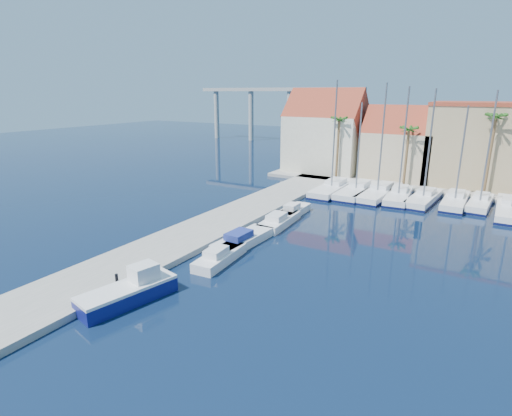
{
  "coord_description": "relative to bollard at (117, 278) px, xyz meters",
  "views": [
    {
      "loc": [
        14.44,
        -16.22,
        13.26
      ],
      "look_at": [
        -3.69,
        14.07,
        3.0
      ],
      "focal_mm": 28.0,
      "sensor_mm": 36.0,
      "label": 1
    }
  ],
  "objects": [
    {
      "name": "motorboat_west_0",
      "position": [
        3.62,
        7.24,
        -0.27
      ],
      "size": [
        2.28,
        5.87,
        1.4
      ],
      "rotation": [
        0.0,
        0.0,
        0.08
      ],
      "color": "white",
      "rests_on": "ground"
    },
    {
      "name": "sailboat_4",
      "position": [
        14.77,
        35.18,
        -0.17
      ],
      "size": [
        3.36,
        9.91,
        13.71
      ],
      "rotation": [
        0.0,
        0.0,
        -0.08
      ],
      "color": "white",
      "rests_on": "ground"
    },
    {
      "name": "shore_north",
      "position": [
        17.02,
        47.4,
        -0.52
      ],
      "size": [
        54.0,
        16.0,
        0.5
      ],
      "primitive_type": "cube",
      "color": "gray",
      "rests_on": "ground"
    },
    {
      "name": "sailboat_2",
      "position": [
        9.14,
        35.43,
        -0.19
      ],
      "size": [
        3.73,
        11.83,
        14.4
      ],
      "rotation": [
        0.0,
        0.0,
        -0.06
      ],
      "color": "white",
      "rests_on": "ground"
    },
    {
      "name": "building_0",
      "position": [
        -2.98,
        46.4,
        5.75
      ],
      "size": [
        12.3,
        9.0,
        13.5
      ],
      "color": "beige",
      "rests_on": "shore_north"
    },
    {
      "name": "viaduct",
      "position": [
        -32.05,
        81.4,
        9.47
      ],
      "size": [
        48.0,
        2.2,
        14.45
      ],
      "color": "#9E9E99",
      "rests_on": "ground"
    },
    {
      "name": "palm_2",
      "position": [
        21.02,
        41.4,
        9.24
      ],
      "size": [
        2.6,
        2.6,
        11.15
      ],
      "color": "brown",
      "rests_on": "shore_north"
    },
    {
      "name": "sailboat_0",
      "position": [
        3.07,
        34.66,
        -0.18
      ],
      "size": [
        3.08,
        11.53,
        14.78
      ],
      "rotation": [
        0.0,
        0.0,
        0.0
      ],
      "color": "white",
      "rests_on": "ground"
    },
    {
      "name": "sailboat_3",
      "position": [
        11.76,
        35.03,
        -0.17
      ],
      "size": [
        3.45,
        10.15,
        13.95
      ],
      "rotation": [
        0.0,
        0.0,
        0.08
      ],
      "color": "white",
      "rests_on": "ground"
    },
    {
      "name": "motorboat_west_3",
      "position": [
        3.09,
        22.09,
        -0.27
      ],
      "size": [
        1.9,
        5.63,
        1.4
      ],
      "rotation": [
        0.0,
        0.0,
        0.02
      ],
      "color": "white",
      "rests_on": "ground"
    },
    {
      "name": "palm_1",
      "position": [
        11.02,
        41.4,
        7.36
      ],
      "size": [
        2.6,
        2.6,
        9.15
      ],
      "color": "brown",
      "rests_on": "shore_north"
    },
    {
      "name": "bollard",
      "position": [
        0.0,
        0.0,
        0.0
      ],
      "size": [
        0.22,
        0.22,
        0.55
      ],
      "primitive_type": "cylinder",
      "color": "black",
      "rests_on": "quay_west"
    },
    {
      "name": "palm_0",
      "position": [
        1.02,
        41.4,
        8.3
      ],
      "size": [
        2.6,
        2.6,
        10.15
      ],
      "color": "brown",
      "rests_on": "shore_north"
    },
    {
      "name": "ground",
      "position": [
        7.02,
        -0.6,
        -0.77
      ],
      "size": [
        260.0,
        260.0,
        0.0
      ],
      "primitive_type": "plane",
      "color": "black",
      "rests_on": "ground"
    },
    {
      "name": "building_2",
      "position": [
        20.02,
        47.4,
        5.48
      ],
      "size": [
        14.2,
        10.2,
        11.5
      ],
      "color": "tan",
      "rests_on": "shore_north"
    },
    {
      "name": "fishing_boat",
      "position": [
        2.25,
        -0.81,
        -0.03
      ],
      "size": [
        3.47,
        6.71,
        2.24
      ],
      "rotation": [
        0.0,
        0.0,
        -0.22
      ],
      "color": "navy",
      "rests_on": "ground"
    },
    {
      "name": "sailboat_5",
      "position": [
        18.23,
        35.9,
        -0.19
      ],
      "size": [
        2.64,
        9.51,
        11.85
      ],
      "rotation": [
        0.0,
        0.0,
        -0.01
      ],
      "color": "white",
      "rests_on": "ground"
    },
    {
      "name": "sailboat_1",
      "position": [
        6.3,
        35.21,
        -0.21
      ],
      "size": [
        3.13,
        11.54,
        12.02
      ],
      "rotation": [
        0.0,
        0.0,
        -0.01
      ],
      "color": "white",
      "rests_on": "ground"
    },
    {
      "name": "sailboat_6",
      "position": [
        20.88,
        36.27,
        -0.14
      ],
      "size": [
        2.81,
        8.58,
        13.52
      ],
      "rotation": [
        0.0,
        0.0,
        -0.07
      ],
      "color": "white",
      "rests_on": "ground"
    },
    {
      "name": "motorboat_west_1",
      "position": [
        3.09,
        11.54,
        -0.27
      ],
      "size": [
        2.56,
        7.14,
        1.4
      ],
      "rotation": [
        0.0,
        0.0,
        -0.04
      ],
      "color": "white",
      "rests_on": "ground"
    },
    {
      "name": "sailboat_7",
      "position": [
        24.05,
        35.36,
        -0.21
      ],
      "size": [
        3.25,
        11.67,
        12.25
      ],
      "rotation": [
        0.0,
        0.0,
        -0.02
      ],
      "color": "white",
      "rests_on": "ground"
    },
    {
      "name": "motorboat_west_2",
      "position": [
        3.34,
        18.05,
        -0.27
      ],
      "size": [
        2.53,
        6.8,
        1.4
      ],
      "rotation": [
        0.0,
        0.0,
        0.06
      ],
      "color": "white",
      "rests_on": "ground"
    },
    {
      "name": "building_1",
      "position": [
        9.02,
        46.4,
        4.52
      ],
      "size": [
        10.3,
        8.0,
        11.0
      ],
      "color": "tan",
      "rests_on": "shore_north"
    },
    {
      "name": "quay_west",
      "position": [
        -1.98,
        12.9,
        -0.52
      ],
      "size": [
        6.0,
        77.0,
        0.5
      ],
      "primitive_type": "cube",
      "color": "gray",
      "rests_on": "ground"
    }
  ]
}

